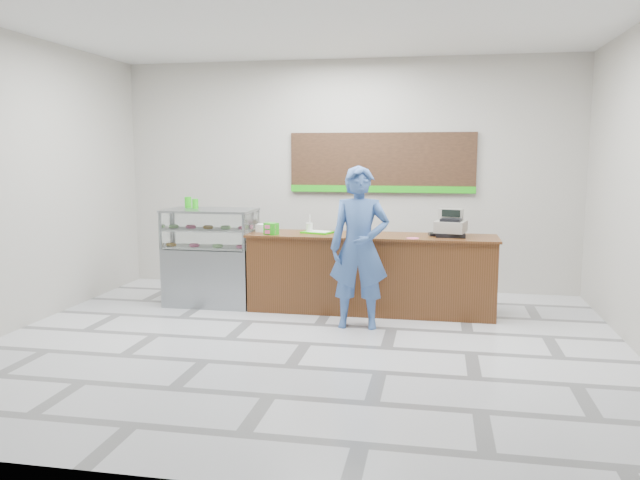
% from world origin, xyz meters
% --- Properties ---
extents(floor, '(7.00, 7.00, 0.00)m').
position_xyz_m(floor, '(0.00, 0.00, 0.00)').
color(floor, silver).
rests_on(floor, ground).
extents(back_wall, '(7.00, 0.00, 7.00)m').
position_xyz_m(back_wall, '(0.00, 3.00, 1.75)').
color(back_wall, '#B4B0A6').
rests_on(back_wall, floor).
extents(ceiling, '(7.00, 7.00, 0.00)m').
position_xyz_m(ceiling, '(0.00, 0.00, 3.50)').
color(ceiling, silver).
rests_on(ceiling, back_wall).
extents(sales_counter, '(3.26, 0.76, 1.03)m').
position_xyz_m(sales_counter, '(0.55, 1.55, 0.52)').
color(sales_counter, '#572D16').
rests_on(sales_counter, floor).
extents(display_case, '(1.22, 0.72, 1.33)m').
position_xyz_m(display_case, '(-1.67, 1.55, 0.68)').
color(display_case, gray).
rests_on(display_case, floor).
extents(menu_board, '(2.80, 0.06, 0.90)m').
position_xyz_m(menu_board, '(0.55, 2.96, 1.93)').
color(menu_board, black).
rests_on(menu_board, back_wall).
extents(cash_register, '(0.44, 0.45, 0.35)m').
position_xyz_m(cash_register, '(1.57, 1.59, 1.16)').
color(cash_register, black).
rests_on(cash_register, sales_counter).
extents(card_terminal, '(0.10, 0.16, 0.04)m').
position_xyz_m(card_terminal, '(1.34, 1.60, 1.05)').
color(card_terminal, black).
rests_on(card_terminal, sales_counter).
extents(serving_tray, '(0.45, 0.38, 0.02)m').
position_xyz_m(serving_tray, '(-0.18, 1.61, 1.04)').
color(serving_tray, '#25C700').
rests_on(serving_tray, sales_counter).
extents(napkin_box, '(0.13, 0.13, 0.11)m').
position_xyz_m(napkin_box, '(-0.95, 1.58, 1.08)').
color(napkin_box, white).
rests_on(napkin_box, sales_counter).
extents(straw_cup, '(0.09, 0.09, 0.13)m').
position_xyz_m(straw_cup, '(-0.29, 1.63, 1.09)').
color(straw_cup, silver).
rests_on(straw_cup, sales_counter).
extents(promo_box, '(0.20, 0.17, 0.15)m').
position_xyz_m(promo_box, '(-0.74, 1.33, 1.11)').
color(promo_box, '#21B514').
rests_on(promo_box, sales_counter).
extents(donut_decal, '(0.16, 0.16, 0.00)m').
position_xyz_m(donut_decal, '(1.10, 1.31, 1.03)').
color(donut_decal, '#DD5484').
rests_on(donut_decal, sales_counter).
extents(green_cup_left, '(0.10, 0.10, 0.15)m').
position_xyz_m(green_cup_left, '(-2.07, 1.75, 1.41)').
color(green_cup_left, '#21B514').
rests_on(green_cup_left, display_case).
extents(green_cup_right, '(0.09, 0.09, 0.13)m').
position_xyz_m(green_cup_right, '(-1.92, 1.64, 1.40)').
color(green_cup_right, '#21B514').
rests_on(green_cup_right, display_case).
extents(customer, '(0.74, 0.52, 1.94)m').
position_xyz_m(customer, '(0.49, 0.78, 0.97)').
color(customer, '#3B5D9D').
rests_on(customer, floor).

